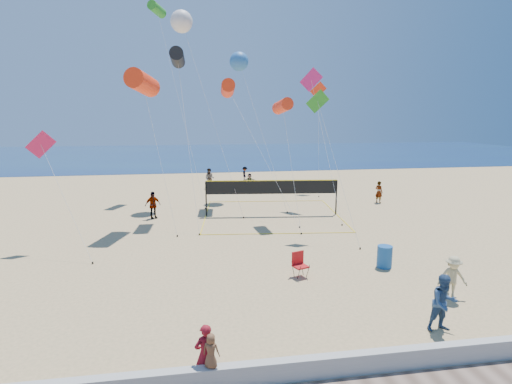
{
  "coord_description": "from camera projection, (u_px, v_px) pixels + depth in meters",
  "views": [
    {
      "loc": [
        -2.75,
        -12.2,
        6.88
      ],
      "look_at": [
        -0.49,
        2.0,
        4.15
      ],
      "focal_mm": 28.0,
      "sensor_mm": 36.0,
      "label": 1
    }
  ],
  "objects": [
    {
      "name": "kite_8",
      "position": [
        157.0,
        10.0,
        32.74
      ],
      "size": [
        4.16,
        7.31,
        16.05
      ],
      "rotation": [
        0.0,
        0.0,
        -0.4
      ],
      "color": "#2B8D22",
      "rests_on": "ground"
    },
    {
      "name": "kite_5",
      "position": [
        313.0,
        86.0,
        29.75
      ],
      "size": [
        1.55,
        7.01,
        10.48
      ],
      "rotation": [
        0.0,
        0.0,
        -0.37
      ],
      "color": "#C51F6F",
      "rests_on": "ground"
    },
    {
      "name": "far_person_2",
      "position": [
        379.0,
        192.0,
        32.14
      ],
      "size": [
        0.69,
        0.77,
        1.77
      ],
      "primitive_type": "imported",
      "rotation": [
        0.0,
        0.0,
        2.11
      ],
      "color": "gray",
      "rests_on": "ground"
    },
    {
      "name": "camp_chair",
      "position": [
        299.0,
        263.0,
        17.34
      ],
      "size": [
        0.73,
        0.85,
        1.21
      ],
      "rotation": [
        0.0,
        0.0,
        0.33
      ],
      "color": "#B51416",
      "rests_on": "ground"
    },
    {
      "name": "bystander_a",
      "position": [
        444.0,
        303.0,
        12.86
      ],
      "size": [
        0.94,
        0.74,
        1.91
      ],
      "primitive_type": "imported",
      "rotation": [
        0.0,
        0.0,
        0.02
      ],
      "color": "navy",
      "rests_on": "ground"
    },
    {
      "name": "kite_6",
      "position": [
        182.0,
        22.0,
        30.22
      ],
      "size": [
        4.99,
        7.35,
        14.79
      ],
      "rotation": [
        0.0,
        0.0,
        -0.37
      ],
      "color": "silver",
      "rests_on": "ground"
    },
    {
      "name": "kite_1",
      "position": [
        177.0,
        58.0,
        26.21
      ],
      "size": [
        1.59,
        6.19,
        11.28
      ],
      "rotation": [
        0.0,
        0.0,
        -0.04
      ],
      "color": "black",
      "rests_on": "ground"
    },
    {
      "name": "volleyball_net",
      "position": [
        272.0,
        191.0,
        27.93
      ],
      "size": [
        10.32,
        10.18,
        2.51
      ],
      "rotation": [
        0.0,
        0.0,
        -0.11
      ],
      "color": "black",
      "rests_on": "ground"
    },
    {
      "name": "far_person_1",
      "position": [
        250.0,
        181.0,
        38.38
      ],
      "size": [
        1.42,
        0.61,
        1.48
      ],
      "primitive_type": "imported",
      "rotation": [
        0.0,
        0.0,
        -0.13
      ],
      "color": "gray",
      "rests_on": "ground"
    },
    {
      "name": "ground",
      "position": [
        279.0,
        322.0,
        13.55
      ],
      "size": [
        120.0,
        120.0,
        0.0
      ],
      "primitive_type": "plane",
      "color": "tan",
      "rests_on": "ground"
    },
    {
      "name": "kite_2",
      "position": [
        283.0,
        106.0,
        25.46
      ],
      "size": [
        1.04,
        4.46,
        8.05
      ],
      "rotation": [
        0.0,
        0.0,
        0.12
      ],
      "color": "#F53315",
      "rests_on": "ground"
    },
    {
      "name": "kite_3",
      "position": [
        44.0,
        151.0,
        20.42
      ],
      "size": [
        3.64,
        3.38,
        6.19
      ],
      "rotation": [
        0.0,
        0.0,
        0.38
      ],
      "color": "#E11C51",
      "rests_on": "ground"
    },
    {
      "name": "woman",
      "position": [
        205.0,
        353.0,
        10.38
      ],
      "size": [
        0.69,
        0.58,
        1.62
      ],
      "primitive_type": "imported",
      "rotation": [
        0.0,
        0.0,
        3.52
      ],
      "color": "maroon",
      "rests_on": "ground"
    },
    {
      "name": "kite_9",
      "position": [
        318.0,
        96.0,
        36.39
      ],
      "size": [
        1.67,
        3.88,
        10.02
      ],
      "rotation": [
        0.0,
        0.0,
        0.05
      ],
      "color": "#F53315",
      "rests_on": "ground"
    },
    {
      "name": "toddler",
      "position": [
        211.0,
        351.0,
        10.07
      ],
      "size": [
        0.52,
        0.44,
        0.91
      ],
      "primitive_type": "imported",
      "rotation": [
        0.0,
        0.0,
        2.75
      ],
      "color": "brown",
      "rests_on": "seawall"
    },
    {
      "name": "kite_0",
      "position": [
        143.0,
        83.0,
        23.89
      ],
      "size": [
        2.81,
        4.31,
        9.63
      ],
      "rotation": [
        0.0,
        0.0,
        -0.27
      ],
      "color": "#FC3311",
      "rests_on": "ground"
    },
    {
      "name": "bystander_b",
      "position": [
        453.0,
        278.0,
        15.16
      ],
      "size": [
        1.21,
        0.87,
        1.7
      ],
      "primitive_type": "imported",
      "rotation": [
        0.0,
        0.0,
        -0.24
      ],
      "color": "tan",
      "rests_on": "ground"
    },
    {
      "name": "kite_4",
      "position": [
        320.0,
        111.0,
        22.5
      ],
      "size": [
        2.18,
        3.58,
        8.39
      ],
      "rotation": [
        0.0,
        0.0,
        0.08
      ],
      "color": "#2B8D22",
      "rests_on": "ground"
    },
    {
      "name": "far_person_4",
      "position": [
        245.0,
        174.0,
        42.74
      ],
      "size": [
        0.64,
        1.05,
        1.58
      ],
      "primitive_type": "imported",
      "rotation": [
        0.0,
        0.0,
        1.52
      ],
      "color": "gray",
      "rests_on": "ground"
    },
    {
      "name": "trash_barrel",
      "position": [
        385.0,
        257.0,
        18.41
      ],
      "size": [
        0.82,
        0.82,
        1.02
      ],
      "primitive_type": "cylinder",
      "rotation": [
        0.0,
        0.0,
        -0.24
      ],
      "color": "#164D92",
      "rests_on": "ground"
    },
    {
      "name": "kite_10",
      "position": [
        228.0,
        88.0,
        30.07
      ],
      "size": [
        4.33,
        8.82,
        9.63
      ],
      "rotation": [
        0.0,
        0.0,
        -0.05
      ],
      "color": "#FC3311",
      "rests_on": "ground"
    },
    {
      "name": "far_person_3",
      "position": [
        210.0,
        178.0,
        38.63
      ],
      "size": [
        1.13,
        1.01,
        1.94
      ],
      "primitive_type": "imported",
      "rotation": [
        0.0,
        0.0,
        -0.35
      ],
      "color": "gray",
      "rests_on": "ground"
    },
    {
      "name": "far_person_0",
      "position": [
        153.0,
        205.0,
        27.17
      ],
      "size": [
        1.18,
        0.91,
        1.87
      ],
      "primitive_type": "imported",
      "rotation": [
        0.0,
        0.0,
        0.48
      ],
      "color": "gray",
      "rests_on": "ground"
    },
    {
      "name": "ocean",
      "position": [
        208.0,
        154.0,
        73.7
      ],
      "size": [
        140.0,
        50.0,
        0.03
      ],
      "primitive_type": "cube",
      "color": "navy",
      "rests_on": "ground"
    },
    {
      "name": "seawall",
      "position": [
        304.0,
        368.0,
        10.58
      ],
      "size": [
        32.0,
        0.3,
        0.6
      ],
      "primitive_type": "cube",
      "color": "#B3B3AE",
      "rests_on": "ground"
    },
    {
      "name": "kite_7",
      "position": [
        239.0,
        62.0,
        33.01
      ],
      "size": [
        3.57,
        7.77,
        12.13
      ],
      "rotation": [
        0.0,
        0.0,
        -0.16
      ],
      "color": "#2966B1",
      "rests_on": "ground"
    }
  ]
}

